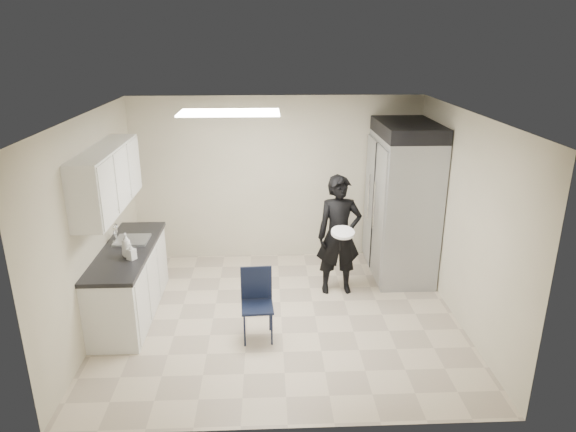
{
  "coord_description": "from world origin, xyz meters",
  "views": [
    {
      "loc": [
        -0.17,
        -5.83,
        3.44
      ],
      "look_at": [
        0.1,
        0.2,
        1.32
      ],
      "focal_mm": 32.0,
      "sensor_mm": 36.0,
      "label": 1
    }
  ],
  "objects_px": {
    "commercial_fridge": "(402,207)",
    "man_tuxedo": "(339,235)",
    "folding_chair": "(257,307)",
    "lower_counter": "(130,283)"
  },
  "relations": [
    {
      "from": "commercial_fridge",
      "to": "man_tuxedo",
      "type": "height_order",
      "value": "commercial_fridge"
    },
    {
      "from": "commercial_fridge",
      "to": "man_tuxedo",
      "type": "relative_size",
      "value": 1.24
    },
    {
      "from": "commercial_fridge",
      "to": "lower_counter",
      "type": "bearing_deg",
      "value": -164.12
    },
    {
      "from": "lower_counter",
      "to": "commercial_fridge",
      "type": "relative_size",
      "value": 0.9
    },
    {
      "from": "lower_counter",
      "to": "commercial_fridge",
      "type": "bearing_deg",
      "value": 15.88
    },
    {
      "from": "commercial_fridge",
      "to": "folding_chair",
      "type": "bearing_deg",
      "value": -140.59
    },
    {
      "from": "commercial_fridge",
      "to": "folding_chair",
      "type": "distance_m",
      "value": 2.82
    },
    {
      "from": "man_tuxedo",
      "to": "lower_counter",
      "type": "bearing_deg",
      "value": -172.64
    },
    {
      "from": "lower_counter",
      "to": "folding_chair",
      "type": "bearing_deg",
      "value": -22.11
    },
    {
      "from": "man_tuxedo",
      "to": "folding_chair",
      "type": "bearing_deg",
      "value": -136.48
    }
  ]
}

